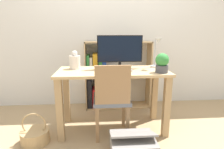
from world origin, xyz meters
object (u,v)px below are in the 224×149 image
Objects in this scene: desk_lamp at (157,50)px; storage_box at (133,148)px; monitor at (120,51)px; vase at (75,61)px; bookshelf at (105,78)px; potted_plant at (162,63)px; chair at (112,98)px; basket at (35,136)px; keyboard at (118,70)px.

storage_box is at bearing -119.62° from desk_lamp.
monitor reaches higher than vase.
potted_plant is at bearing -55.55° from bookshelf.
vase reaches higher than chair.
storage_box is at bearing -20.09° from basket.
bookshelf is (-0.60, 0.60, -0.48)m from desk_lamp.
keyboard is 0.38× the size of chair.
vase is (-0.53, 0.03, -0.12)m from monitor.
storage_box is (-0.40, -0.70, -0.83)m from desk_lamp.
keyboard is 0.54m from desk_lamp.
desk_lamp reaches higher than vase.
potted_plant is at bearing 49.10° from storage_box.
monitor reaches higher than desk_lamp.
chair reaches higher than storage_box.
basket is 0.84× the size of storage_box.
keyboard is 0.33m from chair.
keyboard is 0.94× the size of basket.
chair is 0.91m from basket.
potted_plant is (0.43, -0.26, -0.10)m from monitor.
storage_box is at bearing -51.64° from vase.
storage_box is (0.04, -0.70, -0.82)m from monitor.
vase is at bearing 163.00° from keyboard.
basket is at bearing -160.32° from monitor.
desk_lamp reaches higher than basket.
bookshelf is (-0.12, 0.72, -0.27)m from keyboard.
bookshelf is at bearing 56.74° from vase.
keyboard is at bearing 98.05° from storage_box.
desk_lamp reaches higher than chair.
vase is at bearing 163.48° from potted_plant.
monitor is 0.55m from vase.
basket is (-0.91, -0.22, -0.66)m from keyboard.
storage_box is (0.99, -0.36, 0.04)m from basket.
monitor is at bearing 149.06° from potted_plant.
basket is at bearing 159.91° from storage_box.
vase is 0.98m from desk_lamp.
basket is at bearing -129.98° from bookshelf.
monitor is at bearing -3.09° from vase.
storage_box is at bearing -81.14° from bookshelf.
desk_lamp is (0.98, -0.03, 0.13)m from vase.
chair reaches higher than keyboard.
desk_lamp is at bearing 86.78° from potted_plant.
keyboard is at bearing 57.79° from chair.
vase is (-0.49, 0.15, 0.08)m from keyboard.
monitor is at bearing 72.53° from keyboard.
bookshelf is at bearing 135.19° from desk_lamp.
monitor is 0.44m from desk_lamp.
monitor is 1.08m from storage_box.
basket reaches higher than storage_box.
potted_plant is 0.52× the size of storage_box.
desk_lamp is 0.35× the size of bookshelf.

